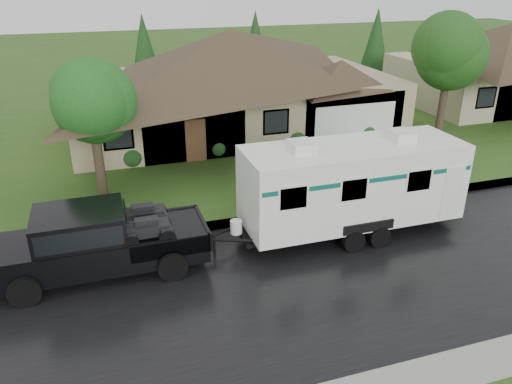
# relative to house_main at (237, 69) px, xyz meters

# --- Properties ---
(ground) EXTENTS (140.00, 140.00, 0.00)m
(ground) POSITION_rel_house_main_xyz_m (-2.29, -13.84, -3.59)
(ground) COLOR #2E5019
(ground) RESTS_ON ground
(road) EXTENTS (140.00, 8.00, 0.01)m
(road) POSITION_rel_house_main_xyz_m (-2.29, -15.84, -3.59)
(road) COLOR black
(road) RESTS_ON ground
(curb) EXTENTS (140.00, 0.50, 0.15)m
(curb) POSITION_rel_house_main_xyz_m (-2.29, -11.59, -3.52)
(curb) COLOR gray
(curb) RESTS_ON ground
(lawn) EXTENTS (140.00, 26.00, 0.15)m
(lawn) POSITION_rel_house_main_xyz_m (-2.29, 1.16, -3.52)
(lawn) COLOR #2E5019
(lawn) RESTS_ON ground
(house_main) EXTENTS (19.44, 10.80, 6.90)m
(house_main) POSITION_rel_house_main_xyz_m (0.00, 0.00, 0.00)
(house_main) COLOR #9B8D69
(house_main) RESTS_ON lawn
(house_neighbor) EXTENTS (15.12, 9.72, 6.45)m
(house_neighbor) POSITION_rel_house_main_xyz_m (19.97, 0.50, -0.27)
(house_neighbor) COLOR tan
(house_neighbor) RESTS_ON lawn
(tree_left_green) EXTENTS (3.42, 3.42, 5.67)m
(tree_left_green) POSITION_rel_house_main_xyz_m (-8.09, -7.65, 0.49)
(tree_left_green) COLOR #382B1E
(tree_left_green) RESTS_ON lawn
(tree_right_green) EXTENTS (3.92, 3.92, 6.48)m
(tree_right_green) POSITION_rel_house_main_xyz_m (10.79, -4.48, 1.06)
(tree_right_green) COLOR #382B1E
(tree_right_green) RESTS_ON lawn
(shrub_row) EXTENTS (13.60, 1.00, 1.00)m
(shrub_row) POSITION_rel_house_main_xyz_m (-0.29, -4.54, -2.94)
(shrub_row) COLOR #143814
(shrub_row) RESTS_ON lawn
(pickup_truck) EXTENTS (6.62, 2.52, 2.21)m
(pickup_truck) POSITION_rel_house_main_xyz_m (-8.51, -13.42, -2.41)
(pickup_truck) COLOR black
(pickup_truck) RESTS_ON ground
(travel_trailer) EXTENTS (8.17, 2.87, 3.67)m
(travel_trailer) POSITION_rel_house_main_xyz_m (0.31, -13.42, -1.65)
(travel_trailer) COLOR white
(travel_trailer) RESTS_ON ground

